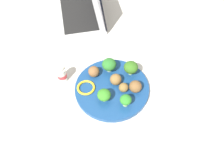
# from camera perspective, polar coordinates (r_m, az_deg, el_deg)

# --- Properties ---
(ground_plane) EXTENTS (4.00, 4.00, 0.00)m
(ground_plane) POSITION_cam_1_polar(r_m,az_deg,el_deg) (0.90, -0.00, -1.36)
(ground_plane) COLOR beige
(plate) EXTENTS (0.28, 0.28, 0.02)m
(plate) POSITION_cam_1_polar(r_m,az_deg,el_deg) (0.89, -0.00, -1.06)
(plate) COLOR navy
(plate) RESTS_ON ground_plane
(broccoli_floret_mid_right) EXTENTS (0.05, 0.05, 0.05)m
(broccoli_floret_mid_right) POSITION_cam_1_polar(r_m,az_deg,el_deg) (0.83, -1.93, -2.68)
(broccoli_floret_mid_right) COLOR #8FC17D
(broccoli_floret_mid_right) RESTS_ON plate
(broccoli_floret_back_left) EXTENTS (0.06, 0.06, 0.06)m
(broccoli_floret_back_left) POSITION_cam_1_polar(r_m,az_deg,el_deg) (0.91, -0.70, 4.71)
(broccoli_floret_back_left) COLOR #A7BF83
(broccoli_floret_back_left) RESTS_ON plate
(broccoli_floret_mid_left) EXTENTS (0.05, 0.05, 0.06)m
(broccoli_floret_mid_left) POSITION_cam_1_polar(r_m,az_deg,el_deg) (0.90, 4.58, 4.01)
(broccoli_floret_mid_left) COLOR #9EC778
(broccoli_floret_mid_left) RESTS_ON plate
(broccoli_floret_front_right) EXTENTS (0.04, 0.04, 0.05)m
(broccoli_floret_front_right) POSITION_cam_1_polar(r_m,az_deg,el_deg) (0.82, 3.32, -3.89)
(broccoli_floret_front_right) COLOR #9CBC76
(broccoli_floret_front_right) RESTS_ON plate
(meatball_far_rim) EXTENTS (0.05, 0.05, 0.05)m
(meatball_far_rim) POSITION_cam_1_polar(r_m,az_deg,el_deg) (0.86, 5.67, -0.61)
(meatball_far_rim) COLOR brown
(meatball_far_rim) RESTS_ON plate
(meatball_near_rim) EXTENTS (0.04, 0.04, 0.04)m
(meatball_near_rim) POSITION_cam_1_polar(r_m,az_deg,el_deg) (0.86, 2.78, -0.93)
(meatball_near_rim) COLOR brown
(meatball_near_rim) RESTS_ON plate
(meatball_back_right) EXTENTS (0.04, 0.04, 0.04)m
(meatball_back_right) POSITION_cam_1_polar(r_m,az_deg,el_deg) (0.91, -4.41, 3.03)
(meatball_back_right) COLOR brown
(meatball_back_right) RESTS_ON plate
(meatball_front_right) EXTENTS (0.04, 0.04, 0.04)m
(meatball_front_right) POSITION_cam_1_polar(r_m,az_deg,el_deg) (0.88, 0.91, 1.11)
(meatball_front_right) COLOR brown
(meatball_front_right) RESTS_ON plate
(pepper_ring_front_right) EXTENTS (0.09, 0.09, 0.01)m
(pepper_ring_front_right) POSITION_cam_1_polar(r_m,az_deg,el_deg) (0.88, -6.29, -0.87)
(pepper_ring_front_right) COLOR yellow
(pepper_ring_front_right) RESTS_ON plate
(napkin) EXTENTS (0.18, 0.14, 0.01)m
(napkin) POSITION_cam_1_polar(r_m,az_deg,el_deg) (0.90, 16.22, -4.49)
(napkin) COLOR white
(napkin) RESTS_ON ground_plane
(fork) EXTENTS (0.12, 0.02, 0.01)m
(fork) POSITION_cam_1_polar(r_m,az_deg,el_deg) (0.88, 15.76, -5.19)
(fork) COLOR silver
(fork) RESTS_ON napkin
(knife) EXTENTS (0.15, 0.02, 0.01)m
(knife) POSITION_cam_1_polar(r_m,az_deg,el_deg) (0.90, 15.89, -3.26)
(knife) COLOR silver
(knife) RESTS_ON napkin
(yogurt_bottle) EXTENTS (0.04, 0.04, 0.07)m
(yogurt_bottle) POSITION_cam_1_polar(r_m,az_deg,el_deg) (0.92, -12.03, 2.28)
(yogurt_bottle) COLOR white
(yogurt_bottle) RESTS_ON ground_plane
(laptop) EXTENTS (0.35, 0.39, 0.21)m
(laptop) POSITION_cam_1_polar(r_m,az_deg,el_deg) (1.19, -6.82, 17.67)
(laptop) COLOR silver
(laptop) RESTS_ON ground_plane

